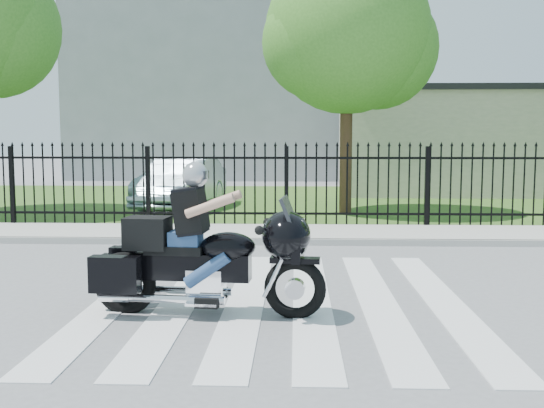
{
  "coord_description": "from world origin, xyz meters",
  "views": [
    {
      "loc": [
        0.2,
        -7.63,
        1.99
      ],
      "look_at": [
        -0.15,
        1.77,
        1.0
      ],
      "focal_mm": 42.0,
      "sensor_mm": 36.0,
      "label": 1
    }
  ],
  "objects": [
    {
      "name": "ground",
      "position": [
        0.0,
        0.0,
        0.0
      ],
      "size": [
        120.0,
        120.0,
        0.0
      ],
      "primitive_type": "plane",
      "color": "slate",
      "rests_on": "ground"
    },
    {
      "name": "crosswalk",
      "position": [
        0.0,
        0.0,
        0.01
      ],
      "size": [
        5.0,
        5.5,
        0.01
      ],
      "primitive_type": null,
      "color": "silver",
      "rests_on": "ground"
    },
    {
      "name": "sidewalk",
      "position": [
        0.0,
        5.0,
        0.06
      ],
      "size": [
        40.0,
        2.0,
        0.12
      ],
      "primitive_type": "cube",
      "color": "#ADAAA3",
      "rests_on": "ground"
    },
    {
      "name": "curb",
      "position": [
        0.0,
        4.0,
        0.06
      ],
      "size": [
        40.0,
        0.12,
        0.12
      ],
      "primitive_type": "cube",
      "color": "#ADAAA3",
      "rests_on": "ground"
    },
    {
      "name": "grass_strip",
      "position": [
        0.0,
        12.0,
        0.01
      ],
      "size": [
        40.0,
        12.0,
        0.02
      ],
      "primitive_type": "cube",
      "color": "#31541C",
      "rests_on": "ground"
    },
    {
      "name": "iron_fence",
      "position": [
        0.0,
        6.0,
        0.9
      ],
      "size": [
        26.0,
        0.04,
        1.8
      ],
      "color": "black",
      "rests_on": "ground"
    },
    {
      "name": "tree_mid",
      "position": [
        1.5,
        9.0,
        4.67
      ],
      "size": [
        4.2,
        4.2,
        6.78
      ],
      "color": "#382316",
      "rests_on": "ground"
    },
    {
      "name": "building_low",
      "position": [
        7.0,
        16.0,
        1.75
      ],
      "size": [
        10.0,
        6.0,
        3.5
      ],
      "primitive_type": "cube",
      "color": "beige",
      "rests_on": "ground"
    },
    {
      "name": "building_low_roof",
      "position": [
        7.0,
        16.0,
        3.6
      ],
      "size": [
        10.2,
        6.2,
        0.2
      ],
      "primitive_type": "cube",
      "color": "black",
      "rests_on": "building_low"
    },
    {
      "name": "building_tall",
      "position": [
        -3.0,
        26.0,
        6.0
      ],
      "size": [
        15.0,
        10.0,
        12.0
      ],
      "primitive_type": "cube",
      "color": "#989AA1",
      "rests_on": "ground"
    },
    {
      "name": "motorcycle_rider",
      "position": [
        -0.85,
        -0.67,
        0.72
      ],
      "size": [
        2.66,
        0.96,
        1.76
      ],
      "rotation": [
        0.0,
        0.0,
        -0.09
      ],
      "color": "black",
      "rests_on": "ground"
    },
    {
      "name": "parked_car",
      "position": [
        -2.97,
        9.88,
        0.73
      ],
      "size": [
        2.05,
        4.46,
        1.42
      ],
      "primitive_type": "imported",
      "rotation": [
        0.0,
        0.0,
        -0.13
      ],
      "color": "#8CA3B0",
      "rests_on": "grass_strip"
    }
  ]
}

